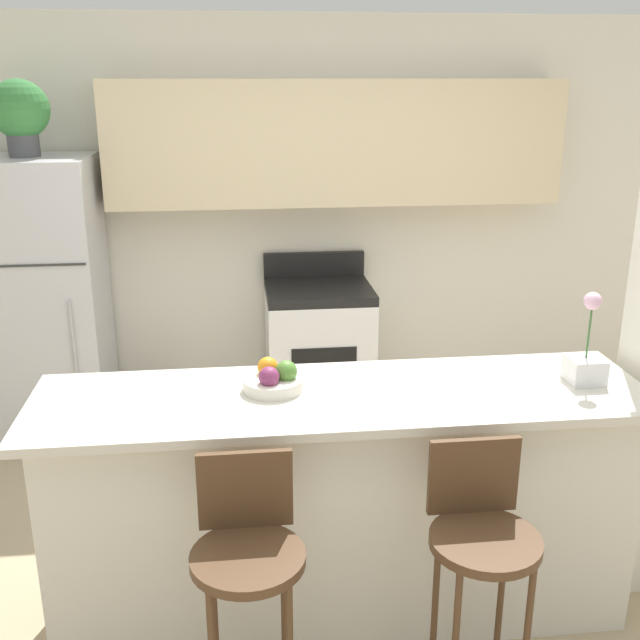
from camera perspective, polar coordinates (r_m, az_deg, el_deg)
ground_plane at (r=3.45m, az=1.60°, el=-21.05°), size 14.00×14.00×0.00m
wall_back at (r=4.86m, az=-0.62°, el=10.12°), size 5.60×0.38×2.55m
counter_bar at (r=3.16m, az=1.68°, el=-13.89°), size 2.41×0.66×1.00m
refrigerator at (r=4.82m, az=-20.37°, el=1.20°), size 0.72×0.67×1.74m
stove_range at (r=4.88m, az=-0.10°, el=-2.51°), size 0.67×0.59×1.07m
bar_stool_left at (r=2.57m, az=-5.53°, el=-17.63°), size 0.37×0.37×1.00m
bar_stool_right at (r=2.69m, az=12.16°, el=-16.19°), size 0.37×0.37×1.00m
potted_plant_on_fridge at (r=4.65m, az=-21.90°, el=14.44°), size 0.33×0.33×0.43m
orchid_vase at (r=3.17m, az=19.61°, el=-2.87°), size 0.14×0.14×0.38m
fruit_bowl at (r=2.94m, az=-3.55°, el=-4.53°), size 0.24×0.24×0.12m
trash_bin at (r=4.75m, az=-13.23°, el=-7.17°), size 0.28×0.28×0.38m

